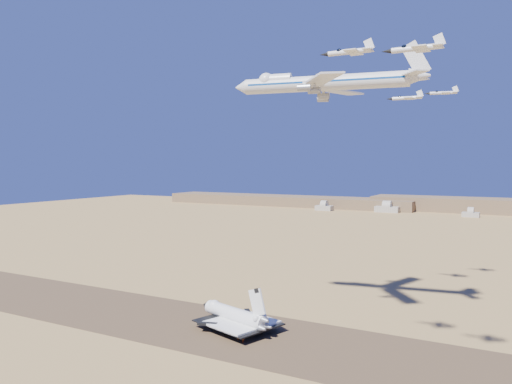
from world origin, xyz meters
The scene contains 13 objects.
ground centered at (0.00, 0.00, 0.00)m, with size 1200.00×1200.00×0.00m, color #AA814B.
runway centered at (0.00, 0.00, 0.03)m, with size 600.00×50.00×0.06m, color #4F3A27.
ridgeline centered at (65.32, 527.31, 7.63)m, with size 960.00×90.00×18.00m.
hangars centered at (-64.00, 478.43, 4.83)m, with size 200.50×29.50×30.00m.
shuttle centered at (0.31, 3.37, 4.89)m, with size 37.32×29.63×18.20m.
carrier_747 centered at (25.82, 22.75, 93.00)m, with size 74.20×56.55×18.41m.
crew_a centered at (6.56, -4.97, 0.87)m, with size 0.59×0.39×1.63m, color #EB570D.
crew_b centered at (10.47, -7.63, 0.98)m, with size 0.90×0.52×1.85m, color #EB570D.
crew_c centered at (7.72, -6.61, 0.98)m, with size 1.08×0.55×1.84m, color #EB570D.
chase_jet_a centered at (53.88, -27.20, 92.08)m, with size 14.88×7.89×3.71m.
chase_jet_b centered at (72.04, -32.82, 89.91)m, with size 14.79×7.83×3.69m.
chase_jet_c centered at (48.90, 68.31, 91.28)m, with size 15.85×8.46×3.95m.
chase_jet_d centered at (61.02, 88.89, 95.24)m, with size 14.91×8.35×3.74m.
Camera 1 is at (95.94, -155.86, 62.69)m, focal length 35.00 mm.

